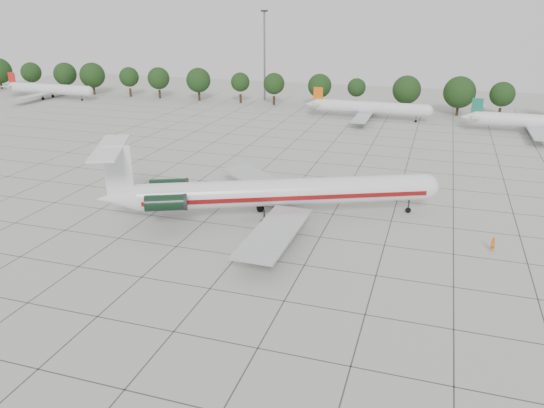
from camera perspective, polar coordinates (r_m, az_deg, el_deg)
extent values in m
plane|color=#AEAEA7|center=(69.02, -1.29, -2.74)|extent=(260.00, 260.00, 0.00)
cube|color=#383838|center=(82.34, 2.09, 1.27)|extent=(170.00, 170.00, 0.02)
cylinder|color=silver|center=(71.22, 1.53, 1.30)|extent=(37.01, 19.20, 3.57)
sphere|color=silver|center=(76.28, 16.19, 1.81)|extent=(3.57, 3.57, 3.57)
cone|color=silver|center=(71.73, -16.31, 0.58)|extent=(6.40, 5.47, 3.57)
cube|color=maroon|center=(72.99, 1.33, 1.58)|extent=(34.58, 15.56, 0.60)
cube|color=maroon|center=(69.63, 1.73, 0.60)|extent=(34.58, 15.56, 0.60)
cube|color=#B7BABC|center=(80.55, -1.34, 2.57)|extent=(15.53, 14.38, 0.32)
cube|color=#B7BABC|center=(62.46, 0.28, -3.05)|extent=(5.22, 16.30, 0.32)
cube|color=black|center=(73.04, -11.03, 1.69)|extent=(2.75, 2.26, 0.27)
cylinder|color=black|center=(73.76, -10.99, 1.88)|extent=(5.58, 4.00, 2.06)
cube|color=black|center=(68.48, -11.30, 0.35)|extent=(2.75, 2.26, 0.27)
cylinder|color=black|center=(67.77, -11.35, 0.13)|extent=(5.58, 4.00, 2.06)
cube|color=silver|center=(70.46, -16.19, 3.48)|extent=(3.28, 1.69, 6.49)
cube|color=silver|center=(69.79, -17.05, 5.82)|extent=(8.28, 13.18, 0.24)
cylinder|color=black|center=(76.41, 14.48, -0.19)|extent=(0.29, 0.29, 2.06)
cylinder|color=black|center=(76.64, 14.43, -0.65)|extent=(0.82, 0.59, 0.76)
cylinder|color=black|center=(74.31, -1.27, 0.21)|extent=(0.34, 0.34, 1.95)
cylinder|color=black|center=(74.62, -1.26, -0.42)|extent=(1.25, 1.04, 1.08)
cylinder|color=black|center=(69.10, -0.84, -1.44)|extent=(0.34, 0.34, 1.95)
cylinder|color=black|center=(69.44, -0.83, -2.10)|extent=(1.25, 1.04, 1.08)
imported|color=orange|center=(67.97, 22.64, -4.01)|extent=(0.80, 0.73, 1.83)
cylinder|color=silver|center=(176.95, -22.82, 11.34)|extent=(27.20, 3.00, 3.00)
cube|color=#B7BABC|center=(177.76, -23.02, 10.96)|extent=(3.50, 27.20, 0.25)
cube|color=red|center=(185.51, -26.20, 12.04)|extent=(2.40, 0.25, 3.60)
cylinder|color=black|center=(179.63, -22.51, 10.66)|extent=(0.80, 0.45, 0.80)
cylinder|color=black|center=(176.32, -23.41, 10.37)|extent=(0.80, 0.45, 0.80)
cylinder|color=silver|center=(136.30, 10.56, 10.17)|extent=(27.20, 3.00, 3.00)
cube|color=#B7BABC|center=(136.64, 10.10, 9.71)|extent=(3.50, 27.20, 0.25)
cube|color=#E05A0D|center=(138.14, 4.99, 11.67)|extent=(2.40, 0.25, 3.60)
cylinder|color=black|center=(139.06, 10.20, 9.31)|extent=(0.80, 0.45, 0.80)
cylinder|color=black|center=(134.78, 9.93, 8.96)|extent=(0.80, 0.45, 0.80)
cylinder|color=silver|center=(131.97, 26.91, 7.92)|extent=(27.20, 3.00, 3.00)
cube|color=#B7BABC|center=(132.04, 26.39, 7.47)|extent=(3.50, 27.20, 0.25)
cube|color=#166550|center=(130.00, 21.21, 9.77)|extent=(2.40, 0.25, 3.60)
cylinder|color=black|center=(134.45, 26.18, 7.10)|extent=(0.80, 0.45, 0.80)
cylinder|color=black|center=(130.20, 26.41, 6.67)|extent=(0.80, 0.45, 0.80)
cylinder|color=#332114|center=(204.52, -27.11, 11.30)|extent=(0.70, 0.70, 2.50)
cylinder|color=#332114|center=(195.59, -24.28, 11.39)|extent=(0.70, 0.70, 2.50)
sphere|color=black|center=(195.00, -24.49, 12.76)|extent=(6.44, 6.44, 6.44)
cylinder|color=#332114|center=(187.16, -21.18, 11.46)|extent=(0.70, 0.70, 2.50)
sphere|color=black|center=(186.55, -21.37, 12.90)|extent=(7.14, 7.14, 7.14)
cylinder|color=#332114|center=(181.04, -18.59, 11.50)|extent=(0.70, 0.70, 2.50)
sphere|color=black|center=(180.40, -18.77, 12.98)|extent=(7.79, 7.79, 7.79)
cylinder|color=#332114|center=(173.68, -14.98, 11.51)|extent=(0.70, 0.70, 2.50)
sphere|color=black|center=(173.02, -15.13, 13.06)|extent=(5.94, 5.94, 5.94)
cylinder|color=#332114|center=(168.49, -11.98, 11.49)|extent=(0.70, 0.70, 2.50)
sphere|color=black|center=(167.81, -12.11, 13.08)|extent=(6.57, 6.57, 6.57)
cylinder|color=#332114|center=(162.47, -7.84, 11.40)|extent=(0.70, 0.70, 2.50)
sphere|color=black|center=(161.76, -7.92, 13.06)|extent=(7.15, 7.15, 7.15)
cylinder|color=#332114|center=(157.32, -3.40, 11.25)|extent=(0.70, 0.70, 2.50)
sphere|color=black|center=(156.59, -3.44, 12.96)|extent=(5.43, 5.43, 5.43)
cylinder|color=#332114|center=(154.01, 0.21, 11.07)|extent=(0.70, 0.70, 2.50)
sphere|color=black|center=(153.26, 0.22, 12.82)|extent=(5.99, 5.99, 5.99)
cylinder|color=#332114|center=(150.64, 5.09, 10.76)|extent=(0.70, 0.70, 2.50)
sphere|color=black|center=(149.87, 5.15, 12.55)|extent=(6.50, 6.50, 6.50)
cylinder|color=#332114|center=(148.78, 8.98, 10.47)|extent=(0.70, 0.70, 2.50)
sphere|color=black|center=(148.01, 9.09, 12.27)|extent=(4.93, 4.93, 4.93)
cylinder|color=#332114|center=(147.39, 14.12, 10.00)|extent=(0.70, 0.70, 2.50)
sphere|color=black|center=(146.61, 14.28, 11.82)|extent=(7.40, 7.40, 7.40)
cylinder|color=#332114|center=(147.18, 19.29, 9.45)|extent=(0.70, 0.70, 2.50)
sphere|color=black|center=(146.40, 19.52, 11.26)|extent=(8.08, 8.08, 8.08)
cylinder|color=#332114|center=(147.82, 23.27, 8.97)|extent=(0.70, 0.70, 2.50)
sphere|color=black|center=(147.04, 23.53, 10.77)|extent=(6.17, 6.17, 6.17)
cylinder|color=slate|center=(160.68, -0.81, 15.53)|extent=(0.56, 0.56, 25.00)
cube|color=black|center=(159.97, -0.83, 20.06)|extent=(1.60, 1.60, 0.50)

